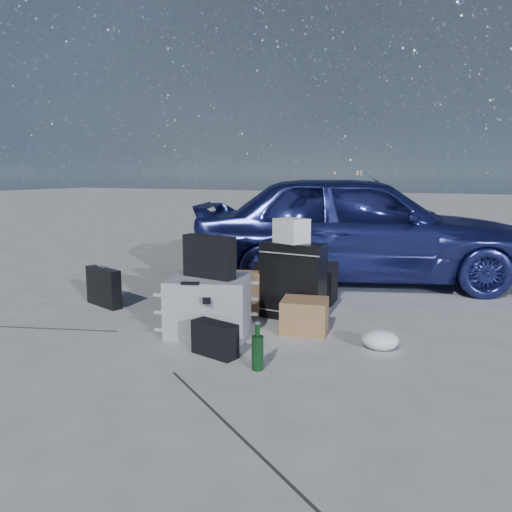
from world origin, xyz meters
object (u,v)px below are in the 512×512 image
(pelican_case, at_px, (209,305))
(briefcase, at_px, (104,287))
(duffel_bag, at_px, (296,281))
(car, at_px, (358,227))
(suitcase_right, at_px, (293,281))
(cardboard_box, at_px, (305,316))
(green_bottle, at_px, (258,347))
(suitcase_left, at_px, (211,274))

(pelican_case, distance_m, briefcase, 1.36)
(duffel_bag, bearing_deg, briefcase, -153.14)
(car, distance_m, suitcase_right, 1.78)
(briefcase, xyz_separation_m, cardboard_box, (2.03, 0.06, -0.05))
(green_bottle, bearing_deg, cardboard_box, 89.16)
(car, xyz_separation_m, suitcase_left, (-0.99, -1.68, -0.33))
(cardboard_box, bearing_deg, pelican_case, -154.40)
(briefcase, bearing_deg, duffel_bag, 50.08)
(car, xyz_separation_m, green_bottle, (0.07, -2.92, -0.49))
(suitcase_left, distance_m, suitcase_right, 0.85)
(briefcase, height_order, duffel_bag, duffel_bag)
(pelican_case, bearing_deg, car, 57.13)
(green_bottle, bearing_deg, briefcase, 158.02)
(suitcase_left, xyz_separation_m, duffel_bag, (0.65, 0.57, -0.12))
(car, bearing_deg, suitcase_right, 156.51)
(pelican_case, bearing_deg, cardboard_box, 7.14)
(pelican_case, bearing_deg, briefcase, 149.89)
(duffel_bag, bearing_deg, car, 68.05)
(duffel_bag, height_order, cardboard_box, duffel_bag)
(car, distance_m, cardboard_box, 2.11)
(green_bottle, bearing_deg, pelican_case, 141.68)
(pelican_case, height_order, duffel_bag, pelican_case)
(car, distance_m, suitcase_left, 1.98)
(pelican_case, xyz_separation_m, duffel_bag, (0.27, 1.27, -0.03))
(car, distance_m, duffel_bag, 1.25)
(car, bearing_deg, suitcase_left, 130.60)
(suitcase_right, bearing_deg, cardboard_box, -49.32)
(suitcase_left, distance_m, cardboard_box, 1.15)
(pelican_case, xyz_separation_m, briefcase, (-1.34, 0.28, -0.04))
(pelican_case, xyz_separation_m, suitcase_right, (0.47, 0.64, 0.11))
(briefcase, distance_m, green_bottle, 2.18)
(suitcase_right, relative_size, duffel_bag, 0.86)
(suitcase_left, bearing_deg, car, 69.79)
(car, height_order, duffel_bag, car)
(duffel_bag, relative_size, green_bottle, 2.51)
(car, distance_m, green_bottle, 2.96)
(suitcase_right, relative_size, green_bottle, 2.17)
(green_bottle, bearing_deg, duffel_bag, 102.76)
(car, height_order, pelican_case, car)
(car, height_order, briefcase, car)
(briefcase, xyz_separation_m, duffel_bag, (1.61, 1.00, 0.01))
(briefcase, height_order, green_bottle, briefcase)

